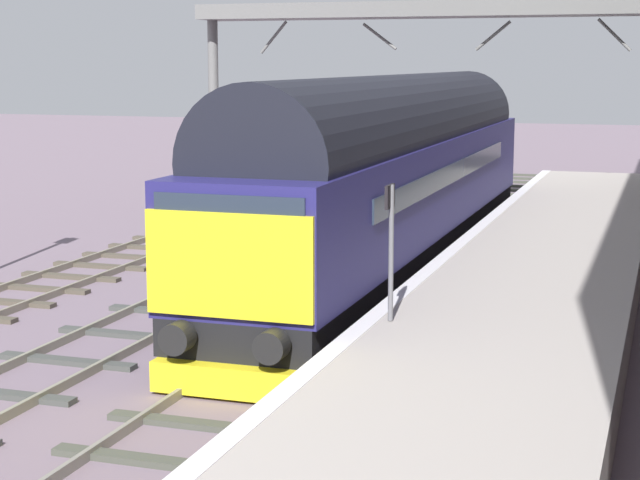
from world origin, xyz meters
name	(u,v)px	position (x,y,z in m)	size (l,w,h in m)	color
ground_plane	(309,339)	(0.00, 0.00, 0.00)	(140.00, 140.00, 0.00)	slate
track_main	(309,336)	(0.00, 0.00, 0.06)	(2.50, 60.00, 0.15)	gray
track_adjacent_west	(146,322)	(-3.31, 0.00, 0.06)	(2.50, 60.00, 0.15)	gray
station_platform	(508,327)	(3.60, 0.00, 0.50)	(4.00, 44.00, 1.01)	#ADA59E
diesel_locomotive	(395,170)	(0.00, 6.23, 2.49)	(2.74, 20.17, 4.68)	black
platform_number_sign	(391,232)	(2.07, -2.17, 2.40)	(0.10, 0.44, 2.12)	slate
overhead_footbridge	(436,20)	(-1.46, 17.13, 6.32)	(16.31, 2.00, 6.89)	slate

